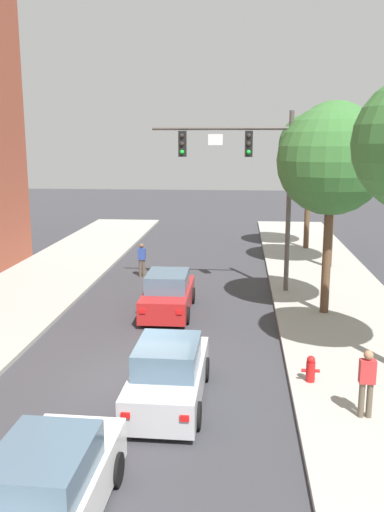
{
  "coord_description": "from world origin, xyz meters",
  "views": [
    {
      "loc": [
        2.61,
        -13.77,
        6.43
      ],
      "look_at": [
        0.73,
        7.24,
        2.0
      ],
      "focal_mm": 38.4,
      "sensor_mm": 36.0,
      "label": 1
    }
  ],
  "objects_px": {
    "car_following_silver": "(169,375)",
    "car_third_white": "(47,491)",
    "fire_hydrant": "(311,369)",
    "street_tree_third": "(335,144)",
    "traffic_signal_mast": "(251,169)",
    "pedestrian_crossing_road": "(142,258)",
    "street_tree_farthest": "(310,146)",
    "car_lead_red": "(168,294)",
    "pedestrian_sidewalk_right_walker": "(367,380)",
    "street_tree_second": "(332,161)"
  },
  "relations": [
    {
      "from": "car_following_silver",
      "to": "pedestrian_sidewalk_right_walker",
      "type": "xyz_separation_m",
      "value": [
        4.68,
        -0.66,
        0.34
      ]
    },
    {
      "from": "car_lead_red",
      "to": "street_tree_third",
      "type": "bearing_deg",
      "value": 47.41
    },
    {
      "from": "street_tree_third",
      "to": "car_third_white",
      "type": "bearing_deg",
      "value": -110.99
    },
    {
      "from": "street_tree_farthest",
      "to": "fire_hydrant",
      "type": "bearing_deg",
      "value": -96.06
    },
    {
      "from": "pedestrian_sidewalk_right_walker",
      "to": "street_tree_second",
      "type": "relative_size",
      "value": 0.22
    },
    {
      "from": "pedestrian_crossing_road",
      "to": "car_third_white",
      "type": "bearing_deg",
      "value": -84.86
    },
    {
      "from": "car_third_white",
      "to": "street_tree_farthest",
      "type": "relative_size",
      "value": 0.54
    },
    {
      "from": "pedestrian_crossing_road",
      "to": "pedestrian_sidewalk_right_walker",
      "type": "relative_size",
      "value": 1.0
    },
    {
      "from": "fire_hydrant",
      "to": "pedestrian_sidewalk_right_walker",
      "type": "bearing_deg",
      "value": -60.96
    },
    {
      "from": "car_third_white",
      "to": "car_lead_red",
      "type": "bearing_deg",
      "value": 87.98
    },
    {
      "from": "car_lead_red",
      "to": "street_tree_farthest",
      "type": "height_order",
      "value": "street_tree_farthest"
    },
    {
      "from": "traffic_signal_mast",
      "to": "fire_hydrant",
      "type": "xyz_separation_m",
      "value": [
        1.54,
        -9.16,
        -4.8
      ]
    },
    {
      "from": "fire_hydrant",
      "to": "street_tree_third",
      "type": "bearing_deg",
      "value": 79.5
    },
    {
      "from": "pedestrian_sidewalk_right_walker",
      "to": "car_following_silver",
      "type": "bearing_deg",
      "value": 171.96
    },
    {
      "from": "car_third_white",
      "to": "pedestrian_crossing_road",
      "type": "distance_m",
      "value": 17.65
    },
    {
      "from": "car_lead_red",
      "to": "car_third_white",
      "type": "xyz_separation_m",
      "value": [
        -0.43,
        -12.06,
        0.0
      ]
    },
    {
      "from": "traffic_signal_mast",
      "to": "street_tree_farthest",
      "type": "distance_m",
      "value": 10.42
    },
    {
      "from": "pedestrian_crossing_road",
      "to": "street_tree_farthest",
      "type": "distance_m",
      "value": 12.5
    },
    {
      "from": "traffic_signal_mast",
      "to": "car_following_silver",
      "type": "relative_size",
      "value": 1.76
    },
    {
      "from": "traffic_signal_mast",
      "to": "street_tree_third",
      "type": "height_order",
      "value": "street_tree_third"
    },
    {
      "from": "traffic_signal_mast",
      "to": "car_third_white",
      "type": "xyz_separation_m",
      "value": [
        -3.51,
        -15.15,
        -4.58
      ]
    },
    {
      "from": "traffic_signal_mast",
      "to": "car_lead_red",
      "type": "height_order",
      "value": "traffic_signal_mast"
    },
    {
      "from": "pedestrian_crossing_road",
      "to": "street_tree_third",
      "type": "height_order",
      "value": "street_tree_third"
    },
    {
      "from": "car_following_silver",
      "to": "street_tree_second",
      "type": "distance_m",
      "value": 10.19
    },
    {
      "from": "pedestrian_crossing_road",
      "to": "pedestrian_sidewalk_right_walker",
      "type": "bearing_deg",
      "value": -60.31
    },
    {
      "from": "pedestrian_crossing_road",
      "to": "car_following_silver",
      "type": "bearing_deg",
      "value": -76.85
    },
    {
      "from": "car_lead_red",
      "to": "pedestrian_sidewalk_right_walker",
      "type": "height_order",
      "value": "pedestrian_sidewalk_right_walker"
    },
    {
      "from": "car_following_silver",
      "to": "fire_hydrant",
      "type": "relative_size",
      "value": 5.91
    },
    {
      "from": "street_tree_third",
      "to": "street_tree_farthest",
      "type": "distance_m",
      "value": 5.04
    },
    {
      "from": "car_third_white",
      "to": "fire_hydrant",
      "type": "distance_m",
      "value": 7.84
    },
    {
      "from": "traffic_signal_mast",
      "to": "car_third_white",
      "type": "distance_m",
      "value": 16.21
    },
    {
      "from": "pedestrian_sidewalk_right_walker",
      "to": "street_tree_third",
      "type": "height_order",
      "value": "street_tree_third"
    },
    {
      "from": "car_following_silver",
      "to": "car_third_white",
      "type": "distance_m",
      "value": 5.0
    },
    {
      "from": "pedestrian_crossing_road",
      "to": "fire_hydrant",
      "type": "distance_m",
      "value": 13.36
    },
    {
      "from": "traffic_signal_mast",
      "to": "car_third_white",
      "type": "height_order",
      "value": "traffic_signal_mast"
    },
    {
      "from": "traffic_signal_mast",
      "to": "fire_hydrant",
      "type": "distance_m",
      "value": 10.46
    },
    {
      "from": "street_tree_second",
      "to": "car_following_silver",
      "type": "bearing_deg",
      "value": -123.61
    },
    {
      "from": "pedestrian_crossing_road",
      "to": "pedestrian_sidewalk_right_walker",
      "type": "height_order",
      "value": "pedestrian_sidewalk_right_walker"
    },
    {
      "from": "pedestrian_sidewalk_right_walker",
      "to": "street_tree_second",
      "type": "xyz_separation_m",
      "value": [
        0.23,
        8.05,
        4.68
      ]
    },
    {
      "from": "car_lead_red",
      "to": "street_tree_farthest",
      "type": "bearing_deg",
      "value": 62.67
    },
    {
      "from": "fire_hydrant",
      "to": "street_tree_farthest",
      "type": "distance_m",
      "value": 19.86
    },
    {
      "from": "car_third_white",
      "to": "street_tree_farthest",
      "type": "xyz_separation_m",
      "value": [
        7.07,
        24.91,
        5.47
      ]
    },
    {
      "from": "car_lead_red",
      "to": "pedestrian_sidewalk_right_walker",
      "type": "bearing_deg",
      "value": -54.47
    },
    {
      "from": "car_following_silver",
      "to": "car_third_white",
      "type": "height_order",
      "value": "same"
    },
    {
      "from": "traffic_signal_mast",
      "to": "car_following_silver",
      "type": "xyz_separation_m",
      "value": [
        -2.11,
        -10.35,
        -4.58
      ]
    },
    {
      "from": "car_following_silver",
      "to": "street_tree_second",
      "type": "bearing_deg",
      "value": 56.39
    },
    {
      "from": "car_lead_red",
      "to": "street_tree_third",
      "type": "height_order",
      "value": "street_tree_third"
    },
    {
      "from": "pedestrian_crossing_road",
      "to": "street_tree_farthest",
      "type": "height_order",
      "value": "street_tree_farthest"
    },
    {
      "from": "car_third_white",
      "to": "fire_hydrant",
      "type": "bearing_deg",
      "value": 49.81
    },
    {
      "from": "fire_hydrant",
      "to": "street_tree_second",
      "type": "height_order",
      "value": "street_tree_second"
    }
  ]
}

